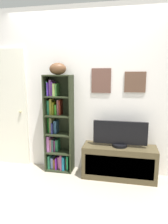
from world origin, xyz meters
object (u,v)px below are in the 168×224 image
at_px(television, 120,134).
at_px(door, 4,108).
at_px(bookshelf, 58,127).
at_px(football, 58,69).
at_px(tv_stand, 119,162).

bearing_deg(television, door, 175.38).
distance_m(bookshelf, football, 0.92).
bearing_deg(television, football, 176.44).
distance_m(tv_stand, television, 0.44).
height_order(football, tv_stand, football).
bearing_deg(television, tv_stand, -90.00).
distance_m(bookshelf, television, 1.00).
height_order(bookshelf, football, football).
height_order(television, door, door).
bearing_deg(television, bookshelf, 174.97).
xyz_separation_m(television, door, (-1.98, 0.16, 0.29)).
height_order(football, door, door).
height_order(football, television, football).
bearing_deg(tv_stand, door, 175.34).
bearing_deg(door, football, -5.63).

